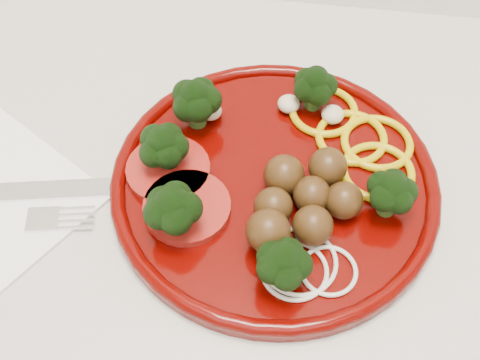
# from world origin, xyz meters

# --- Properties ---
(plate) EXTENTS (0.29, 0.29, 0.06)m
(plate) POSITION_xyz_m (-0.03, 1.73, 0.92)
(plate) COLOR #430301
(plate) RESTS_ON counter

